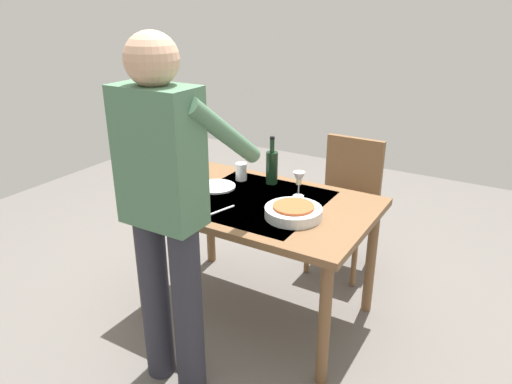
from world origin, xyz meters
TOP-DOWN VIEW (x-y plane):
  - ground_plane at (0.00, 0.00)m, footprint 6.00×6.00m
  - dining_table at (0.00, 0.00)m, footprint 1.32×0.84m
  - chair_near at (-0.25, -0.80)m, footprint 0.40×0.40m
  - person_server at (0.05, 0.68)m, footprint 0.42×0.61m
  - wine_bottle at (0.05, -0.28)m, footprint 0.07×0.07m
  - wine_glass_left at (-0.18, -0.17)m, footprint 0.07×0.07m
  - water_cup_near_left at (0.53, -0.21)m, footprint 0.06×0.06m
  - water_cup_near_right at (0.53, 0.04)m, footprint 0.08×0.08m
  - water_cup_far_left at (0.24, -0.23)m, footprint 0.07×0.07m
  - serving_bowl_pasta at (-0.28, 0.10)m, footprint 0.30×0.30m
  - dinner_plate_near at (0.30, -0.05)m, footprint 0.23×0.23m
  - table_fork at (0.09, 0.22)m, footprint 0.06×0.18m

SIDE VIEW (x-z plane):
  - ground_plane at x=0.00m, z-range 0.00..0.00m
  - chair_near at x=-0.25m, z-range 0.07..0.98m
  - dining_table at x=0.00m, z-range 0.28..1.02m
  - table_fork at x=0.09m, z-range 0.74..0.74m
  - dinner_plate_near at x=0.30m, z-range 0.74..0.75m
  - serving_bowl_pasta at x=-0.28m, z-range 0.74..0.81m
  - water_cup_near_left at x=0.53m, z-range 0.74..0.82m
  - water_cup_near_right at x=0.53m, z-range 0.74..0.83m
  - water_cup_far_left at x=0.24m, z-range 0.74..0.85m
  - wine_glass_left at x=-0.18m, z-range 0.77..0.92m
  - wine_bottle at x=0.05m, z-range 0.70..1.00m
  - person_server at x=0.05m, z-range 0.12..1.81m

